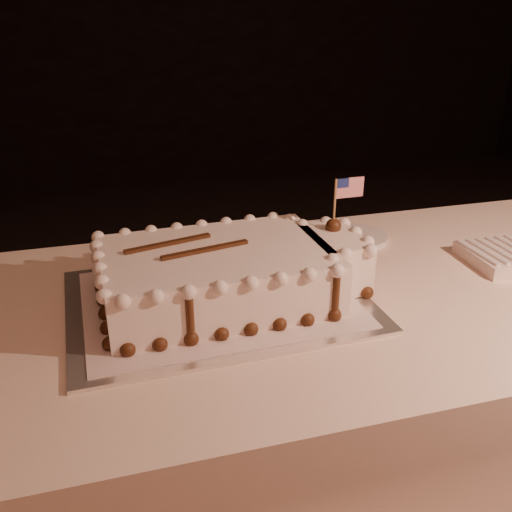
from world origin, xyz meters
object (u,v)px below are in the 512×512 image
object	(u,v)px
banquet_table	(364,423)
side_plate	(356,237)
cake_board	(218,301)
sheet_cake	(232,272)

from	to	relation	value
banquet_table	side_plate	xyz separation A→B (m)	(0.06, 0.24, 0.38)
cake_board	sheet_cake	bearing A→B (deg)	0.25
banquet_table	side_plate	size ratio (longest dim) A/B	15.16
banquet_table	sheet_cake	xyz separation A→B (m)	(-0.32, 0.02, 0.44)
banquet_table	sheet_cake	world-z (taller)	sheet_cake
side_plate	cake_board	bearing A→B (deg)	-150.94
banquet_table	sheet_cake	bearing A→B (deg)	177.09
sheet_cake	side_plate	distance (m)	0.44
sheet_cake	banquet_table	bearing A→B (deg)	-2.91
banquet_table	side_plate	bearing A→B (deg)	75.85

